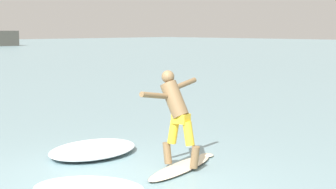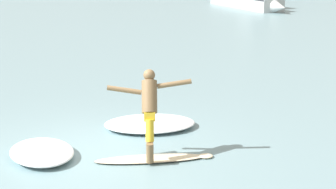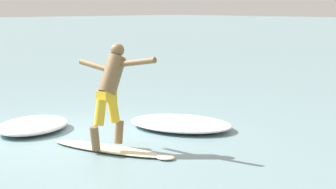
{
  "view_description": "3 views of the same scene",
  "coord_description": "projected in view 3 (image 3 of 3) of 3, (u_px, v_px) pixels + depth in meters",
  "views": [
    {
      "loc": [
        -5.49,
        -6.59,
        2.34
      ],
      "look_at": [
        1.59,
        0.54,
        1.15
      ],
      "focal_mm": 60.0,
      "sensor_mm": 36.0,
      "label": 1
    },
    {
      "loc": [
        2.85,
        -9.74,
        3.7
      ],
      "look_at": [
        1.32,
        0.56,
        1.05
      ],
      "focal_mm": 60.0,
      "sensor_mm": 36.0,
      "label": 2
    },
    {
      "loc": [
        7.89,
        -5.37,
        2.21
      ],
      "look_at": [
        0.82,
        1.31,
        0.68
      ],
      "focal_mm": 60.0,
      "sensor_mm": 36.0,
      "label": 3
    }
  ],
  "objects": [
    {
      "name": "surfboard",
      "position": [
        109.0,
        149.0,
        8.66
      ],
      "size": [
        2.21,
        1.03,
        0.19
      ],
      "color": "beige",
      "rests_on": "ground"
    },
    {
      "name": "surfer",
      "position": [
        111.0,
        86.0,
        8.61
      ],
      "size": [
        1.53,
        0.77,
        1.59
      ],
      "color": "brown",
      "rests_on": "surfboard"
    },
    {
      "name": "wave_foam_at_nose",
      "position": [
        33.0,
        125.0,
        10.01
      ],
      "size": [
        1.82,
        1.97,
        0.21
      ],
      "color": "white",
      "rests_on": "ground"
    },
    {
      "name": "wave_foam_at_tail",
      "position": [
        180.0,
        123.0,
        10.23
      ],
      "size": [
        2.28,
        1.88,
        0.19
      ],
      "color": "white",
      "rests_on": "ground"
    },
    {
      "name": "ground_plane",
      "position": [
        80.0,
        136.0,
        9.65
      ],
      "size": [
        200.0,
        200.0,
        0.0
      ],
      "primitive_type": "plane",
      "color": "#73949C"
    }
  ]
}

